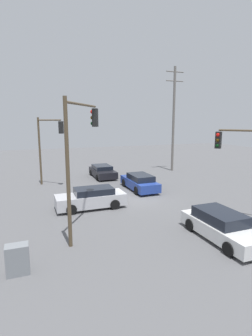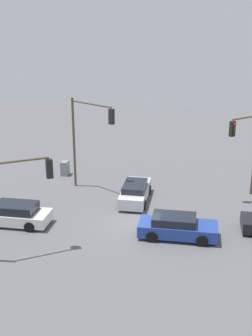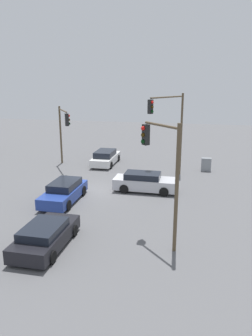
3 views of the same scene
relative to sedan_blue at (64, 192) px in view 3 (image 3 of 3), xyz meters
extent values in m
plane|color=#5B5B5E|center=(-1.36, -2.41, -0.67)|extent=(80.00, 80.00, 0.00)
cube|color=#233D93|center=(0.00, 0.05, -0.13)|extent=(1.82, 4.61, 0.71)
cube|color=black|center=(0.00, -0.18, 0.47)|extent=(1.60, 2.54, 0.47)
cylinder|color=black|center=(-0.86, 1.48, -0.33)|extent=(0.22, 0.69, 0.69)
cylinder|color=black|center=(0.86, 1.48, -0.33)|extent=(0.22, 0.69, 0.69)
cylinder|color=black|center=(-0.86, -1.38, -0.33)|extent=(0.22, 0.69, 0.69)
cylinder|color=black|center=(0.86, -1.38, -0.33)|extent=(0.22, 0.69, 0.69)
cube|color=silver|center=(-5.07, -3.24, -0.09)|extent=(4.66, 1.73, 0.79)
cube|color=black|center=(-4.83, -3.24, 0.52)|extent=(2.56, 1.52, 0.42)
cylinder|color=black|center=(-6.51, -4.07, -0.34)|extent=(0.67, 0.22, 0.67)
cylinder|color=black|center=(-6.51, -2.42, -0.34)|extent=(0.67, 0.22, 0.67)
cylinder|color=black|center=(-3.62, -4.07, -0.34)|extent=(0.67, 0.22, 0.67)
cylinder|color=black|center=(-3.62, -2.42, -0.34)|extent=(0.67, 0.22, 0.67)
cube|color=silver|center=(-0.03, -10.28, -0.16)|extent=(1.85, 4.69, 0.68)
cube|color=black|center=(-0.03, -10.05, 0.45)|extent=(1.63, 2.58, 0.54)
cylinder|color=black|center=(0.85, -11.73, -0.35)|extent=(0.22, 0.65, 0.65)
cylinder|color=black|center=(-0.91, -11.73, -0.35)|extent=(0.22, 0.65, 0.65)
cylinder|color=black|center=(0.85, -8.83, -0.35)|extent=(0.22, 0.65, 0.65)
cylinder|color=black|center=(-0.91, -8.83, -0.35)|extent=(0.22, 0.65, 0.65)
cube|color=black|center=(-1.58, 6.03, -0.17)|extent=(1.93, 4.40, 0.68)
cube|color=black|center=(-1.58, 6.25, 0.38)|extent=(1.70, 2.42, 0.40)
cylinder|color=black|center=(-0.66, 4.67, -0.37)|extent=(0.22, 0.60, 0.60)
cylinder|color=black|center=(-2.50, 4.67, -0.37)|extent=(0.22, 0.60, 0.60)
cylinder|color=black|center=(-0.66, 7.40, -0.37)|extent=(0.22, 0.60, 0.60)
cylinder|color=black|center=(-2.50, 7.40, -0.37)|extent=(0.22, 0.60, 0.60)
cylinder|color=brown|center=(-7.79, 5.07, 2.42)|extent=(0.18, 0.18, 6.18)
cylinder|color=brown|center=(-6.91, 4.13, 5.26)|extent=(1.85, 1.95, 0.12)
cube|color=black|center=(-6.02, 3.20, 4.63)|extent=(0.44, 0.44, 1.05)
sphere|color=red|center=(-5.90, 3.32, 4.97)|extent=(0.22, 0.22, 0.22)
sphere|color=#392605|center=(-5.90, 3.32, 4.63)|extent=(0.22, 0.22, 0.22)
sphere|color=black|center=(-5.90, 3.32, 4.30)|extent=(0.22, 0.22, 0.22)
cylinder|color=brown|center=(4.33, -9.81, 2.10)|extent=(0.18, 0.18, 5.55)
cylinder|color=brown|center=(3.35, -8.29, 4.62)|extent=(2.08, 3.11, 0.12)
cube|color=black|center=(2.36, -6.77, 4.00)|extent=(0.42, 0.44, 1.05)
sphere|color=red|center=(2.21, -6.86, 4.34)|extent=(0.22, 0.22, 0.22)
sphere|color=#392605|center=(2.21, -6.86, 4.00)|extent=(0.22, 0.22, 0.22)
sphere|color=black|center=(2.21, -6.86, 3.66)|extent=(0.22, 0.22, 0.22)
cylinder|color=brown|center=(-7.25, -8.31, 2.79)|extent=(0.18, 0.18, 6.92)
cylinder|color=brown|center=(-6.16, -6.62, 6.00)|extent=(2.28, 3.46, 0.12)
cube|color=black|center=(-5.07, -4.92, 5.37)|extent=(0.42, 0.44, 1.05)
sphere|color=red|center=(-5.22, -4.83, 5.71)|extent=(0.22, 0.22, 0.22)
sphere|color=#392605|center=(-5.22, -4.83, 5.37)|extent=(0.22, 0.22, 0.22)
sphere|color=black|center=(-5.22, -4.83, 5.04)|extent=(0.22, 0.22, 0.22)
cube|color=gray|center=(-9.52, -9.89, -0.08)|extent=(0.86, 0.56, 1.19)
camera|label=1|loc=(-8.93, -20.07, 5.19)|focal=28.00mm
camera|label=2|loc=(22.52, 0.86, 11.14)|focal=45.00mm
camera|label=3|loc=(-8.56, 19.50, 7.36)|focal=35.00mm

